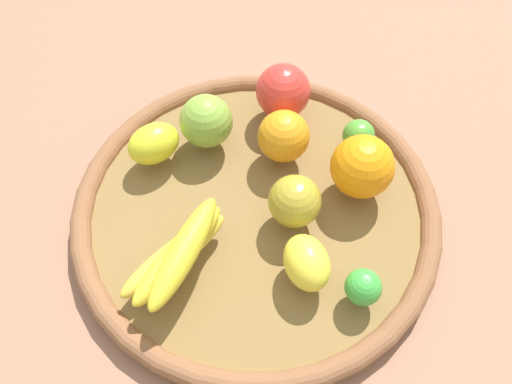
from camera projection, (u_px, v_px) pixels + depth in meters
name	position (u px, v px, depth m)	size (l,w,h in m)	color
ground_plane	(256.00, 215.00, 0.68)	(2.40, 2.40, 0.00)	#9B6B52
basket	(256.00, 208.00, 0.67)	(0.47, 0.47, 0.03)	olive
apple_2	(206.00, 121.00, 0.68)	(0.07, 0.07, 0.07)	#85AE3D
orange_1	(284.00, 136.00, 0.67)	(0.07, 0.07, 0.07)	orange
banana_bunch	(179.00, 254.00, 0.58)	(0.15, 0.14, 0.06)	yellow
lime_1	(363.00, 287.00, 0.57)	(0.04, 0.04, 0.04)	green
lime_0	(359.00, 135.00, 0.69)	(0.04, 0.04, 0.04)	#4FA133
lemon_1	(154.00, 143.00, 0.67)	(0.07, 0.05, 0.05)	yellow
lemon_0	(307.00, 263.00, 0.58)	(0.07, 0.05, 0.05)	yellow
orange_0	(362.00, 167.00, 0.63)	(0.08, 0.08, 0.08)	orange
apple_0	(283.00, 91.00, 0.71)	(0.08, 0.08, 0.08)	red
apple_1	(295.00, 201.00, 0.61)	(0.06, 0.06, 0.06)	#B09B2B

